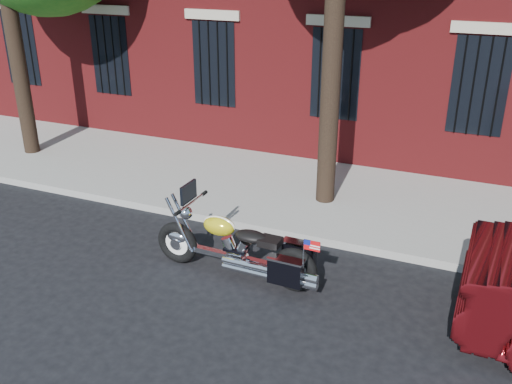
% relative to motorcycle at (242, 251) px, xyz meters
% --- Properties ---
extents(ground, '(120.00, 120.00, 0.00)m').
position_rel_motorcycle_xyz_m(ground, '(-0.08, 0.20, -0.49)').
color(ground, black).
rests_on(ground, ground).
extents(curb, '(40.00, 0.16, 0.15)m').
position_rel_motorcycle_xyz_m(curb, '(-0.08, 1.58, -0.42)').
color(curb, gray).
rests_on(curb, ground).
extents(sidewalk, '(40.00, 3.60, 0.15)m').
position_rel_motorcycle_xyz_m(sidewalk, '(-0.08, 3.46, -0.42)').
color(sidewalk, gray).
rests_on(sidewalk, ground).
extents(motorcycle, '(2.87, 0.84, 1.45)m').
position_rel_motorcycle_xyz_m(motorcycle, '(0.00, 0.00, 0.00)').
color(motorcycle, black).
rests_on(motorcycle, ground).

